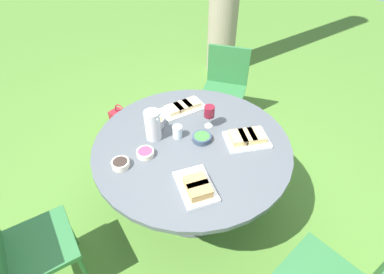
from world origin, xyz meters
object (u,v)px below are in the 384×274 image
at_px(dining_table, 192,154).
at_px(wine_glass, 209,112).
at_px(water_pitcher, 153,125).
at_px(handbag, 123,123).
at_px(chair_near_right, 20,246).
at_px(chair_near_left, 225,83).

relative_size(dining_table, wine_glass, 7.85).
distance_m(water_pitcher, handbag, 1.32).
bearing_deg(dining_table, chair_near_right, -107.73).
relative_size(dining_table, chair_near_right, 1.58).
relative_size(chair_near_left, water_pitcher, 3.92).
bearing_deg(water_pitcher, handbag, 157.34).
xyz_separation_m(water_pitcher, wine_glass, (0.22, 0.36, 0.02)).
relative_size(chair_near_right, water_pitcher, 3.92).
height_order(dining_table, handbag, dining_table).
height_order(water_pitcher, handbag, water_pitcher).
height_order(chair_near_left, water_pitcher, water_pitcher).
height_order(chair_near_left, wine_glass, wine_glass).
distance_m(dining_table, chair_near_right, 1.23).
xyz_separation_m(dining_table, water_pitcher, (-0.25, -0.13, 0.23)).
bearing_deg(water_pitcher, dining_table, 26.99).
xyz_separation_m(chair_near_left, handbag, (-0.74, -0.86, -0.40)).
distance_m(chair_near_left, handbag, 1.20).
xyz_separation_m(chair_near_right, water_pitcher, (0.12, 1.04, 0.36)).
height_order(chair_near_right, water_pitcher, water_pitcher).
distance_m(chair_near_right, wine_glass, 1.48).
distance_m(chair_near_left, chair_near_right, 2.32).
relative_size(chair_near_right, wine_glass, 4.96).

